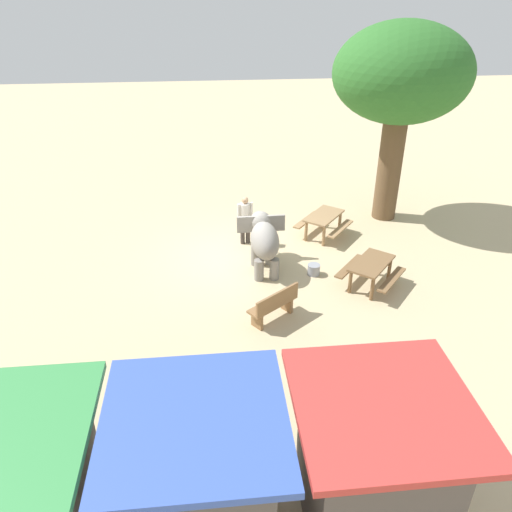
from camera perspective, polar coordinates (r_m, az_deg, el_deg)
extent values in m
plane|color=tan|center=(15.62, -1.66, 0.09)|extent=(60.00, 60.00, 0.00)
cylinder|color=gray|center=(14.97, -0.08, 0.11)|extent=(0.28, 0.28, 0.64)
cylinder|color=gray|center=(15.02, 1.60, 0.21)|extent=(0.28, 0.28, 0.64)
cylinder|color=gray|center=(14.22, 0.34, -1.59)|extent=(0.28, 0.28, 0.64)
cylinder|color=gray|center=(14.28, 2.10, -1.48)|extent=(0.28, 0.28, 0.64)
ellipsoid|color=gray|center=(14.28, 1.01, 1.76)|extent=(0.83, 1.60, 0.95)
sphere|color=gray|center=(15.10, 0.52, 3.87)|extent=(0.68, 0.68, 0.68)
cone|color=gray|center=(15.59, 0.39, 2.27)|extent=(0.21, 0.21, 1.07)
cube|color=gray|center=(14.97, -1.14, 3.62)|extent=(0.55, 0.09, 0.51)
cube|color=gray|center=(15.07, 2.26, 3.79)|extent=(0.55, 0.09, 0.51)
cylinder|color=#3F3833|center=(16.18, -0.93, 2.83)|extent=(0.14, 0.14, 0.82)
cylinder|color=#3F3833|center=(16.13, -1.54, 2.74)|extent=(0.14, 0.14, 0.82)
cylinder|color=silver|center=(15.85, -1.26, 5.05)|extent=(0.32, 0.32, 0.58)
sphere|color=tan|center=(15.70, -1.28, 6.38)|extent=(0.22, 0.22, 0.22)
cylinder|color=silver|center=(15.91, -0.54, 5.20)|extent=(0.09, 0.09, 0.55)
cylinder|color=silver|center=(15.79, -1.99, 5.00)|extent=(0.09, 0.09, 0.55)
cylinder|color=brown|center=(18.09, 14.97, 9.80)|extent=(0.81, 0.81, 3.75)
ellipsoid|color=#2D6B28|center=(17.36, 16.33, 19.38)|extent=(4.43, 4.06, 3.14)
cube|color=olive|center=(12.57, 1.89, -5.49)|extent=(1.36, 1.16, 0.06)
cube|color=olive|center=(12.34, 2.46, -4.94)|extent=(1.16, 0.89, 0.40)
cube|color=olive|center=(12.42, 0.13, -7.34)|extent=(0.28, 0.34, 0.42)
cube|color=olive|center=(13.02, 3.53, -5.46)|extent=(0.28, 0.34, 0.42)
cube|color=#9E7A51|center=(16.60, 7.75, 4.57)|extent=(1.57, 1.67, 0.06)
cylinder|color=#9E7A51|center=(17.38, 7.60, 4.34)|extent=(0.10, 0.10, 0.72)
cylinder|color=#9E7A51|center=(17.15, 9.51, 3.82)|extent=(0.10, 0.10, 0.72)
cylinder|color=#9E7A51|center=(16.41, 5.72, 2.88)|extent=(0.10, 0.10, 0.72)
cylinder|color=#9E7A51|center=(16.16, 7.72, 2.31)|extent=(0.10, 0.10, 0.72)
cube|color=#9E7A51|center=(16.98, 5.80, 4.12)|extent=(1.13, 1.32, 0.05)
cube|color=#9E7A51|center=(16.51, 9.60, 3.08)|extent=(1.13, 1.32, 0.05)
cube|color=brown|center=(14.05, 13.04, -0.79)|extent=(1.58, 1.66, 0.06)
cylinder|color=brown|center=(13.67, 13.10, -3.63)|extent=(0.10, 0.10, 0.72)
cylinder|color=brown|center=(13.87, 10.68, -2.84)|extent=(0.10, 0.10, 0.72)
cylinder|color=brown|center=(14.65, 14.94, -1.49)|extent=(0.10, 0.10, 0.72)
cylinder|color=brown|center=(14.83, 12.65, -0.79)|extent=(0.10, 0.10, 0.72)
cube|color=brown|center=(14.04, 15.22, -2.60)|extent=(1.16, 1.30, 0.05)
cube|color=brown|center=(14.40, 10.65, -1.16)|extent=(1.16, 1.30, 0.05)
cube|color=#59514C|center=(8.47, 13.14, -23.14)|extent=(2.00, 1.80, 2.00)
cube|color=#C63833|center=(7.39, 14.45, -16.16)|extent=(2.50, 2.50, 0.12)
cylinder|color=gray|center=(8.62, 5.59, -18.99)|extent=(0.10, 0.10, 2.40)
cylinder|color=gray|center=(8.18, 21.81, -25.36)|extent=(0.10, 0.10, 2.40)
cylinder|color=gray|center=(9.08, 17.35, -17.41)|extent=(0.10, 0.10, 2.40)
cube|color=#59514C|center=(8.17, -6.32, -25.03)|extent=(2.00, 1.80, 2.00)
cube|color=#3856B2|center=(7.04, -7.00, -18.07)|extent=(2.50, 2.50, 0.12)
cylinder|color=gray|center=(8.60, -12.80, -19.93)|extent=(0.10, 0.10, 2.40)
cylinder|color=gray|center=(8.53, -0.01, -19.47)|extent=(0.10, 0.10, 2.40)
cube|color=#59514C|center=(8.68, -25.50, -24.40)|extent=(2.00, 1.80, 2.00)
cylinder|color=gray|center=(8.75, -18.32, -19.85)|extent=(0.10, 0.10, 2.40)
cylinder|color=gray|center=(14.64, 6.59, -1.54)|extent=(0.36, 0.36, 0.32)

